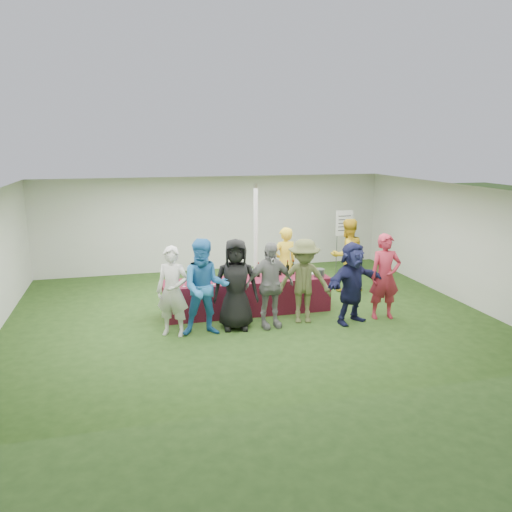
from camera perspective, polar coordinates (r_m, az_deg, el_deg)
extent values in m
plane|color=#284719|center=(10.97, -1.01, -6.48)|extent=(60.00, 60.00, 0.00)
plane|color=white|center=(14.46, -4.73, 3.73)|extent=(10.00, 0.00, 10.00)
plane|color=white|center=(6.92, 6.72, -6.50)|extent=(10.00, 0.00, 10.00)
plane|color=white|center=(12.70, 21.48, 1.60)|extent=(0.00, 8.00, 8.00)
plane|color=white|center=(10.40, -1.07, 7.71)|extent=(10.00, 10.00, 0.00)
cylinder|color=silver|center=(11.86, -0.04, 1.76)|extent=(0.10, 0.10, 2.70)
cube|color=maroon|center=(10.89, -1.02, -4.55)|extent=(3.60, 0.80, 0.75)
cylinder|color=black|center=(10.94, 0.27, -1.83)|extent=(0.07, 0.07, 0.22)
cylinder|color=black|center=(10.90, 0.28, -1.06)|extent=(0.03, 0.03, 0.08)
cylinder|color=maroon|center=(10.89, 0.28, -0.80)|extent=(0.03, 0.03, 0.02)
cylinder|color=black|center=(11.03, 1.08, -1.70)|extent=(0.07, 0.07, 0.22)
cylinder|color=black|center=(10.99, 1.09, -0.95)|extent=(0.03, 0.03, 0.08)
cylinder|color=maroon|center=(10.98, 1.09, -0.68)|extent=(0.03, 0.03, 0.02)
cylinder|color=black|center=(10.99, 1.45, -1.75)|extent=(0.07, 0.07, 0.22)
cylinder|color=black|center=(10.96, 1.45, -1.00)|extent=(0.03, 0.03, 0.08)
cylinder|color=maroon|center=(10.95, 1.45, -0.73)|extent=(0.03, 0.03, 0.02)
cylinder|color=black|center=(11.09, 2.16, -1.62)|extent=(0.07, 0.07, 0.22)
cylinder|color=black|center=(11.06, 2.16, -0.87)|extent=(0.03, 0.03, 0.08)
cylinder|color=maroon|center=(11.05, 2.16, -0.61)|extent=(0.03, 0.03, 0.02)
cylinder|color=black|center=(11.09, 2.77, -1.64)|extent=(0.07, 0.07, 0.22)
cylinder|color=black|center=(11.05, 2.78, -0.89)|extent=(0.03, 0.03, 0.08)
cylinder|color=maroon|center=(11.04, 2.78, -0.62)|extent=(0.03, 0.03, 0.02)
cylinder|color=black|center=(11.15, 3.63, -1.57)|extent=(0.07, 0.07, 0.22)
cylinder|color=black|center=(11.11, 3.64, -0.82)|extent=(0.03, 0.03, 0.08)
cylinder|color=maroon|center=(11.10, 3.64, -0.56)|extent=(0.03, 0.03, 0.02)
cylinder|color=black|center=(11.19, 4.26, -1.53)|extent=(0.07, 0.07, 0.22)
cylinder|color=black|center=(11.15, 4.27, -0.78)|extent=(0.03, 0.03, 0.08)
cylinder|color=maroon|center=(11.14, 4.28, -0.52)|extent=(0.03, 0.03, 0.02)
cylinder|color=silver|center=(10.34, -8.23, -3.46)|extent=(0.06, 0.06, 0.00)
cylinder|color=silver|center=(10.33, -8.24, -3.25)|extent=(0.01, 0.01, 0.07)
cylinder|color=silver|center=(10.31, -8.25, -2.82)|extent=(0.06, 0.06, 0.08)
cylinder|color=silver|center=(10.35, -6.51, -3.39)|extent=(0.06, 0.06, 0.00)
cylinder|color=silver|center=(10.34, -6.51, -3.18)|extent=(0.01, 0.01, 0.07)
cylinder|color=silver|center=(10.32, -6.53, -2.75)|extent=(0.06, 0.06, 0.08)
cylinder|color=#420707|center=(10.33, -6.52, -2.91)|extent=(0.05, 0.05, 0.02)
cylinder|color=silver|center=(10.40, -4.88, -3.27)|extent=(0.06, 0.06, 0.00)
cylinder|color=silver|center=(10.39, -4.88, -3.06)|extent=(0.01, 0.01, 0.07)
cylinder|color=silver|center=(10.37, -4.89, -2.64)|extent=(0.06, 0.06, 0.08)
cylinder|color=silver|center=(10.45, -2.25, -3.15)|extent=(0.06, 0.06, 0.00)
cylinder|color=silver|center=(10.44, -2.25, -2.94)|extent=(0.01, 0.01, 0.07)
cylinder|color=silver|center=(10.42, -2.26, -2.52)|extent=(0.06, 0.06, 0.08)
cylinder|color=silver|center=(10.95, 5.94, -2.47)|extent=(0.06, 0.06, 0.00)
cylinder|color=silver|center=(10.94, 5.95, -2.27)|extent=(0.01, 0.01, 0.07)
cylinder|color=silver|center=(10.92, 5.96, -1.86)|extent=(0.06, 0.06, 0.08)
cylinder|color=silver|center=(10.86, -0.54, -1.99)|extent=(0.07, 0.07, 0.20)
cylinder|color=silver|center=(10.83, -0.54, -1.40)|extent=(0.03, 0.03, 0.03)
cube|color=white|center=(11.26, 6.48, -1.98)|extent=(0.25, 0.18, 0.03)
cylinder|color=slate|center=(11.02, 7.24, -1.93)|extent=(0.23, 0.23, 0.18)
cylinder|color=slate|center=(14.14, 9.17, 0.10)|extent=(0.02, 0.02, 1.10)
cylinder|color=slate|center=(14.30, 10.64, 0.18)|extent=(0.02, 0.02, 1.10)
cube|color=white|center=(14.05, 10.05, 3.72)|extent=(0.50, 0.02, 0.70)
cube|color=black|center=(14.01, 10.11, 4.52)|extent=(0.36, 0.01, 0.02)
cube|color=black|center=(14.03, 10.09, 4.12)|extent=(0.36, 0.01, 0.02)
cube|color=black|center=(14.04, 10.07, 3.71)|extent=(0.36, 0.01, 0.02)
cube|color=black|center=(14.06, 10.06, 3.31)|extent=(0.36, 0.01, 0.02)
cube|color=black|center=(14.07, 10.04, 2.91)|extent=(0.36, 0.01, 0.02)
imported|color=yellow|center=(11.87, 3.28, -0.73)|extent=(0.67, 0.50, 1.69)
imported|color=gold|center=(12.54, 10.36, 0.09)|extent=(0.97, 0.81, 1.82)
imported|color=silver|center=(9.62, -9.50, -4.01)|extent=(0.75, 0.65, 1.74)
imported|color=#2771B8|center=(9.54, -5.83, -3.60)|extent=(0.97, 0.79, 1.88)
imported|color=black|center=(9.81, -2.32, -3.26)|extent=(0.98, 0.73, 1.82)
imported|color=slate|center=(9.90, 1.57, -3.35)|extent=(1.06, 0.55, 1.74)
imported|color=#4F542D|center=(10.21, 5.49, -2.88)|extent=(1.24, 0.88, 1.75)
imported|color=#191B43|center=(10.33, 10.94, -3.02)|extent=(1.64, 1.05, 1.69)
imported|color=#A52437|center=(10.74, 14.52, -2.29)|extent=(0.71, 0.51, 1.80)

